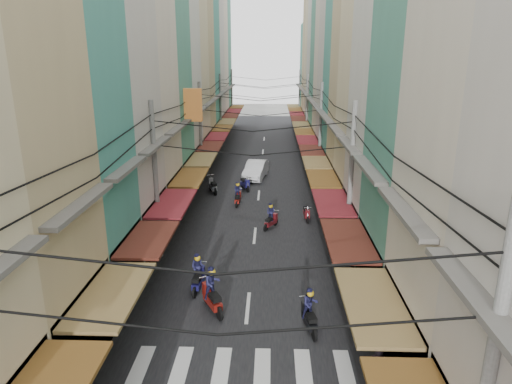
% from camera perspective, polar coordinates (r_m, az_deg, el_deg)
% --- Properties ---
extents(ground, '(160.00, 160.00, 0.00)m').
position_cam_1_polar(ground, '(21.67, -0.75, -11.54)').
color(ground, slate).
rests_on(ground, ground).
extents(road, '(10.00, 80.00, 0.02)m').
position_cam_1_polar(road, '(40.38, 0.58, 2.11)').
color(road, black).
rests_on(road, ground).
extents(sidewalk_left, '(3.00, 80.00, 0.06)m').
position_cam_1_polar(sidewalk_left, '(41.05, -8.53, 2.19)').
color(sidewalk_left, gray).
rests_on(sidewalk_left, ground).
extents(sidewalk_right, '(3.00, 80.00, 0.06)m').
position_cam_1_polar(sidewalk_right, '(40.75, 9.76, 2.03)').
color(sidewalk_right, gray).
rests_on(sidewalk_right, ground).
extents(crosswalk, '(7.55, 2.40, 0.01)m').
position_cam_1_polar(crosswalk, '(16.64, -1.80, -21.35)').
color(crosswalk, silver).
rests_on(crosswalk, ground).
extents(building_row_left, '(7.80, 67.67, 23.70)m').
position_cam_1_polar(building_row_left, '(36.68, -12.46, 15.68)').
color(building_row_left, beige).
rests_on(building_row_left, ground).
extents(building_row_right, '(7.80, 68.98, 22.59)m').
position_cam_1_polar(building_row_right, '(36.17, 13.57, 15.01)').
color(building_row_right, teal).
rests_on(building_row_right, ground).
extents(utility_poles, '(10.20, 66.13, 8.20)m').
position_cam_1_polar(utility_poles, '(34.26, 0.41, 10.65)').
color(utility_poles, gray).
rests_on(utility_poles, ground).
extents(white_car, '(5.53, 2.85, 1.86)m').
position_cam_1_polar(white_car, '(39.46, -0.04, 1.74)').
color(white_car, silver).
rests_on(white_car, ground).
extents(bicycle, '(1.76, 1.06, 1.14)m').
position_cam_1_polar(bicycle, '(21.68, 19.83, -12.63)').
color(bicycle, black).
rests_on(bicycle, ground).
extents(moving_scooters, '(7.14, 20.88, 2.02)m').
position_cam_1_polar(moving_scooters, '(25.50, -1.67, -5.65)').
color(moving_scooters, black).
rests_on(moving_scooters, ground).
extents(parked_scooters, '(13.12, 14.34, 0.97)m').
position_cam_1_polar(parked_scooters, '(18.35, 12.78, -16.03)').
color(parked_scooters, black).
rests_on(parked_scooters, ground).
extents(pedestrians, '(12.07, 23.31, 2.24)m').
position_cam_1_polar(pedestrians, '(22.30, -12.44, -8.04)').
color(pedestrians, '#2A202B').
rests_on(pedestrians, ground).
extents(market_umbrella, '(2.31, 2.31, 2.44)m').
position_cam_1_polar(market_umbrella, '(14.65, 24.40, -18.71)').
color(market_umbrella, '#B2B2B7').
rests_on(market_umbrella, ground).
extents(traffic_sign, '(0.10, 0.67, 3.07)m').
position_cam_1_polar(traffic_sign, '(19.37, 16.87, -8.50)').
color(traffic_sign, gray).
rests_on(traffic_sign, ground).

